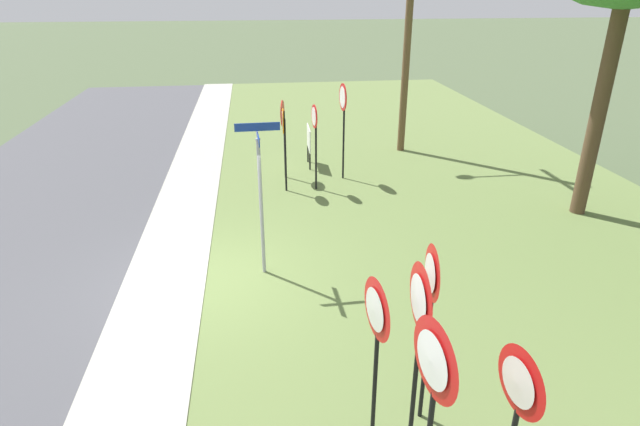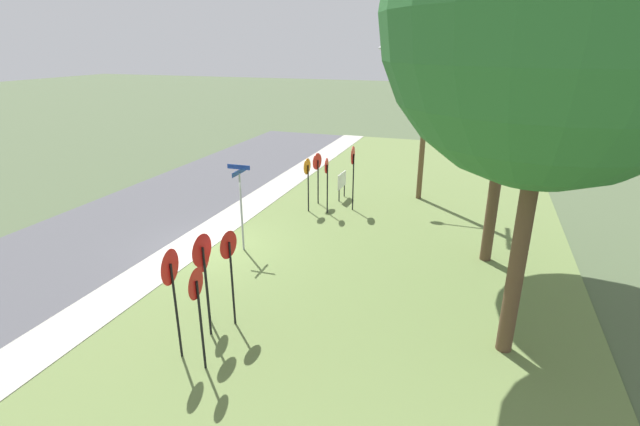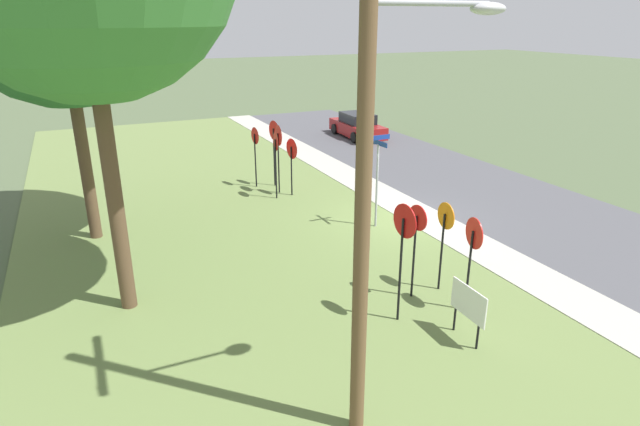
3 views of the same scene
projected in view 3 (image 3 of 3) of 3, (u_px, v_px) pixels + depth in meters
ground_plane at (401, 220)px, 18.20m from camera, size 160.00×160.00×0.00m
road_asphalt at (507, 201)px, 20.10m from camera, size 44.00×6.40×0.01m
sidewalk_strip at (420, 216)px, 18.51m from camera, size 44.00×1.60×0.06m
grass_median at (232, 249)px, 15.83m from camera, size 44.00×12.00×0.04m
stop_sign_near_left at (473, 244)px, 11.96m from camera, size 0.72×0.16×2.31m
stop_sign_near_right at (445, 228)px, 12.92m from camera, size 0.67×0.10×2.32m
stop_sign_far_left at (403, 237)px, 11.41m from camera, size 0.76×0.11×2.79m
stop_sign_far_center at (416, 232)px, 12.55m from camera, size 0.63×0.11×2.39m
yield_sign_near_left at (279, 142)px, 20.25m from camera, size 0.79×0.10×2.68m
yield_sign_near_right at (274, 137)px, 21.13m from camera, size 0.79×0.17×2.68m
yield_sign_far_left at (276, 149)px, 19.63m from camera, size 0.70×0.12×2.57m
yield_sign_far_right at (255, 143)px, 21.06m from camera, size 0.68×0.13×2.45m
yield_sign_center at (292, 154)px, 20.08m from camera, size 0.78×0.16×2.23m
street_name_post at (377, 173)px, 16.93m from camera, size 0.96×0.82×3.05m
utility_pole at (374, 134)px, 7.26m from camera, size 2.10×2.32×9.27m
notice_board at (468, 305)px, 11.08m from camera, size 1.10×0.07×1.25m
parked_sedan_distant at (357, 126)px, 30.66m from camera, size 4.36×2.02×1.39m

